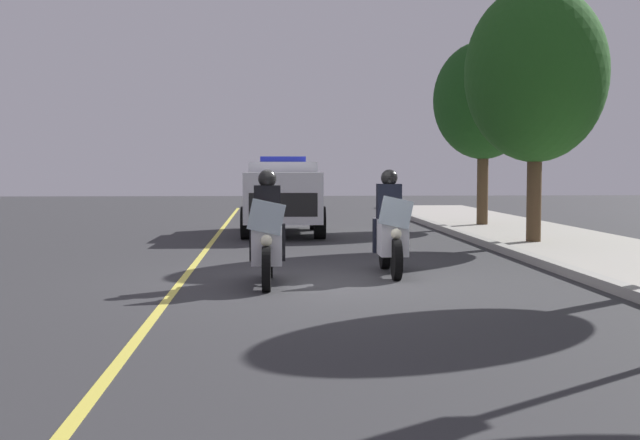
{
  "coord_description": "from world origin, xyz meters",
  "views": [
    {
      "loc": [
        12.62,
        -0.82,
        1.74
      ],
      "look_at": [
        -0.86,
        0.0,
        0.9
      ],
      "focal_mm": 46.91,
      "sensor_mm": 36.0,
      "label": 1
    }
  ],
  "objects": [
    {
      "name": "ground_plane",
      "position": [
        0.0,
        0.0,
        0.0
      ],
      "size": [
        80.0,
        80.0,
        0.0
      ],
      "primitive_type": "plane",
      "color": "#333335"
    },
    {
      "name": "curb_strip",
      "position": [
        0.0,
        4.02,
        0.07
      ],
      "size": [
        48.0,
        0.24,
        0.15
      ],
      "primitive_type": "cube",
      "color": "#9E9B93",
      "rests_on": "ground"
    },
    {
      "name": "lane_stripe_center",
      "position": [
        0.0,
        -2.17,
        0.0
      ],
      "size": [
        48.0,
        0.12,
        0.01
      ],
      "primitive_type": "cube",
      "color": "#E0D14C",
      "rests_on": "ground"
    },
    {
      "name": "police_motorcycle_lead_left",
      "position": [
        0.15,
        -0.85,
        0.7
      ],
      "size": [
        2.14,
        0.57,
        1.72
      ],
      "color": "black",
      "rests_on": "ground"
    },
    {
      "name": "police_motorcycle_lead_right",
      "position": [
        -0.95,
        1.16,
        0.7
      ],
      "size": [
        2.14,
        0.57,
        1.72
      ],
      "color": "black",
      "rests_on": "ground"
    },
    {
      "name": "police_suv",
      "position": [
        -9.44,
        -0.45,
        1.07
      ],
      "size": [
        4.94,
        2.14,
        2.05
      ],
      "color": "silver",
      "rests_on": "ground"
    },
    {
      "name": "tree_far_back",
      "position": [
        -5.71,
        5.09,
        3.82
      ],
      "size": [
        3.15,
        3.15,
        5.7
      ],
      "color": "#4C3823",
      "rests_on": "sidewalk_strip"
    },
    {
      "name": "tree_behind_suv",
      "position": [
        -11.42,
        5.4,
        3.69
      ],
      "size": [
        2.91,
        2.91,
        5.32
      ],
      "color": "#4C3823",
      "rests_on": "sidewalk_strip"
    }
  ]
}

